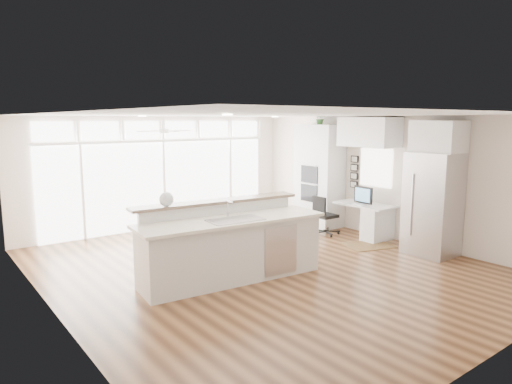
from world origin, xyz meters
TOP-DOWN VIEW (x-y plane):
  - floor at (0.00, 0.00)m, footprint 7.00×8.00m
  - ceiling at (0.00, 0.00)m, footprint 7.00×8.00m
  - wall_back at (0.00, 4.00)m, footprint 7.00×0.04m
  - wall_front at (0.00, -4.00)m, footprint 7.00×0.04m
  - wall_left at (-3.50, 0.00)m, footprint 0.04×8.00m
  - wall_right at (3.50, 0.00)m, footprint 0.04×8.00m
  - glass_wall at (0.00, 3.94)m, footprint 5.80×0.06m
  - transom_row at (0.00, 3.94)m, footprint 5.90×0.06m
  - desk_window at (3.46, 0.30)m, footprint 0.04×0.85m
  - ceiling_fan at (-0.50, 2.80)m, footprint 1.16×1.16m
  - recessed_lights at (0.00, 0.20)m, footprint 3.40×3.00m
  - oven_cabinet at (3.17, 1.80)m, footprint 0.64×1.20m
  - desk_nook at (3.13, 0.30)m, footprint 0.72×1.30m
  - upper_cabinets at (3.17, 0.30)m, footprint 0.64×1.30m
  - refrigerator at (3.11, -1.35)m, footprint 0.76×0.90m
  - fridge_cabinet at (3.17, -1.35)m, footprint 0.64×0.90m
  - framed_photos at (3.46, 0.92)m, footprint 0.06×0.22m
  - kitchen_island at (-0.80, -0.16)m, footprint 3.27×1.51m
  - rug at (2.62, -0.24)m, footprint 1.13×0.96m
  - office_chair at (2.60, 0.99)m, footprint 0.48×0.45m
  - fishbowl at (-1.71, 0.33)m, footprint 0.25×0.25m
  - monitor at (3.05, 0.30)m, footprint 0.11×0.51m
  - keyboard at (2.88, 0.30)m, footprint 0.11×0.29m
  - potted_plant at (3.17, 1.80)m, footprint 0.29×0.32m

SIDE VIEW (x-z plane):
  - floor at x=0.00m, z-range -0.02..0.00m
  - rug at x=2.62m, z-range 0.00..0.01m
  - desk_nook at x=3.13m, z-range 0.00..0.76m
  - office_chair at x=2.60m, z-range 0.00..0.90m
  - kitchen_island at x=-0.80m, z-range 0.00..1.26m
  - keyboard at x=2.88m, z-range 0.76..0.77m
  - monitor at x=3.05m, z-range 0.76..1.18m
  - refrigerator at x=3.11m, z-range 0.00..2.00m
  - glass_wall at x=0.00m, z-range 0.01..2.09m
  - oven_cabinet at x=3.17m, z-range 0.00..2.50m
  - wall_back at x=0.00m, z-range 0.00..2.70m
  - wall_front at x=0.00m, z-range 0.00..2.70m
  - wall_left at x=-3.50m, z-range 0.00..2.70m
  - wall_right at x=3.50m, z-range 0.00..2.70m
  - fishbowl at x=-1.71m, z-range 1.26..1.49m
  - framed_photos at x=3.46m, z-range 1.00..1.80m
  - desk_window at x=3.46m, z-range 1.12..1.98m
  - fridge_cabinet at x=3.17m, z-range 2.00..2.60m
  - upper_cabinets at x=3.17m, z-range 2.03..2.67m
  - transom_row at x=0.00m, z-range 2.18..2.58m
  - ceiling_fan at x=-0.50m, z-range 2.32..2.64m
  - potted_plant at x=3.17m, z-range 2.50..2.75m
  - recessed_lights at x=0.00m, z-range 2.67..2.69m
  - ceiling at x=0.00m, z-range 2.69..2.71m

